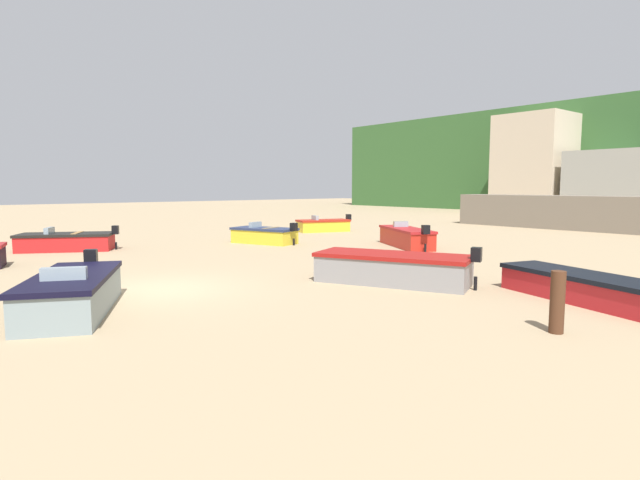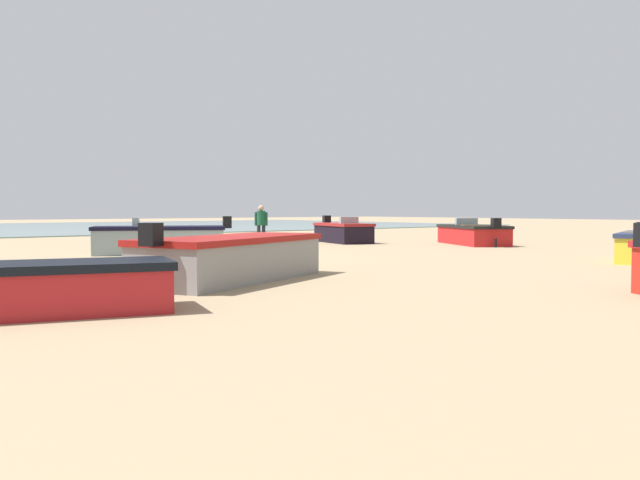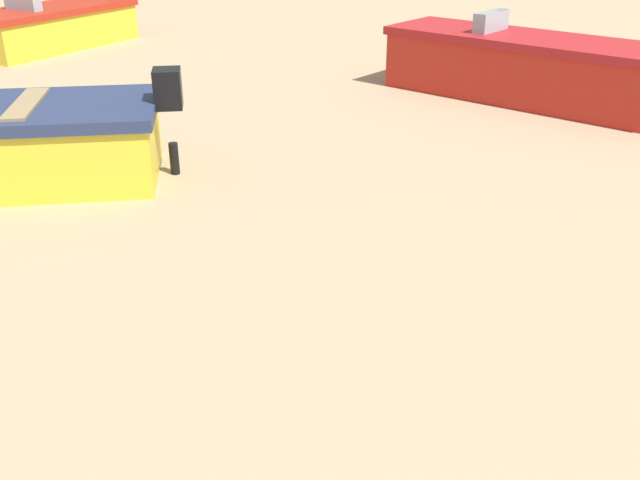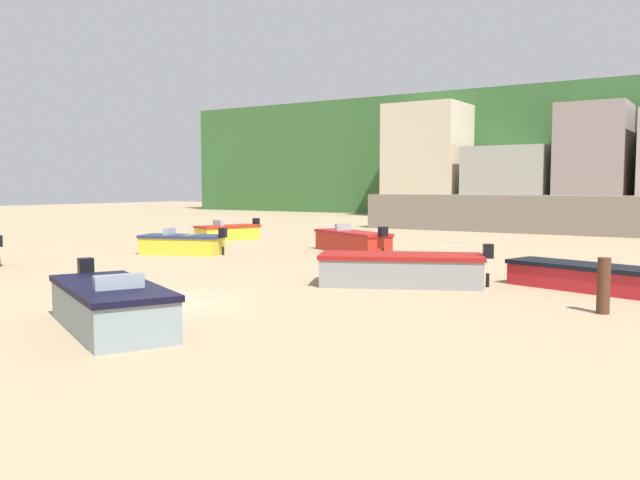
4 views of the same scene
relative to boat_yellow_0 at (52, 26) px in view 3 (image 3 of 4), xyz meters
name	(u,v)px [view 3 (image 3 of 4)]	position (x,y,z in m)	size (l,w,h in m)	color
boat_yellow_0	(52,26)	(0.00, 0.00, 0.00)	(2.40, 3.74, 1.10)	gold
boat_red_2	(535,69)	(8.96, -2.23, 0.06)	(4.53, 3.24, 1.23)	red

